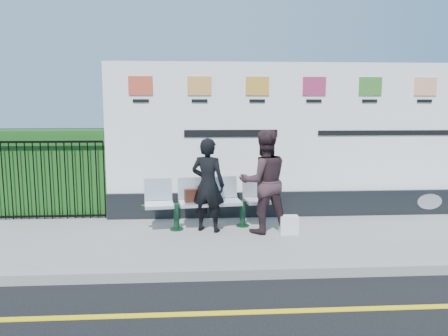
# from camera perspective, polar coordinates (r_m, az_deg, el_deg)

# --- Properties ---
(ground) EXTENTS (80.00, 80.00, 0.00)m
(ground) POSITION_cam_1_polar(r_m,az_deg,el_deg) (5.44, 16.49, -17.29)
(ground) COLOR black
(pavement) EXTENTS (14.00, 3.00, 0.12)m
(pavement) POSITION_cam_1_polar(r_m,az_deg,el_deg) (7.65, 10.01, -9.02)
(pavement) COLOR gray
(pavement) RESTS_ON ground
(kerb) EXTENTS (14.00, 0.18, 0.14)m
(kerb) POSITION_cam_1_polar(r_m,az_deg,el_deg) (6.28, 13.32, -12.92)
(kerb) COLOR gray
(kerb) RESTS_ON ground
(yellow_line) EXTENTS (14.00, 0.10, 0.01)m
(yellow_line) POSITION_cam_1_polar(r_m,az_deg,el_deg) (5.44, 16.50, -17.26)
(yellow_line) COLOR yellow
(yellow_line) RESTS_ON ground
(billboard) EXTENTS (8.00, 0.30, 3.00)m
(billboard) POSITION_cam_1_polar(r_m,az_deg,el_deg) (8.79, 11.34, 2.25)
(billboard) COLOR black
(billboard) RESTS_ON pavement
(hedge) EXTENTS (2.35, 0.70, 1.70)m
(hedge) POSITION_cam_1_polar(r_m,az_deg,el_deg) (9.42, -20.95, -0.50)
(hedge) COLOR #1B5018
(hedge) RESTS_ON pavement
(railing) EXTENTS (2.05, 0.06, 1.54)m
(railing) POSITION_cam_1_polar(r_m,az_deg,el_deg) (9.01, -21.76, -1.44)
(railing) COLOR black
(railing) RESTS_ON pavement
(bench) EXTENTS (2.35, 0.88, 0.49)m
(bench) POSITION_cam_1_polar(r_m,az_deg,el_deg) (7.87, -1.84, -6.09)
(bench) COLOR silver
(bench) RESTS_ON pavement
(woman_left) EXTENTS (0.70, 0.59, 1.64)m
(woman_left) POSITION_cam_1_polar(r_m,az_deg,el_deg) (7.57, -2.11, -2.23)
(woman_left) COLOR black
(woman_left) RESTS_ON pavement
(woman_right) EXTENTS (0.96, 0.80, 1.78)m
(woman_right) POSITION_cam_1_polar(r_m,az_deg,el_deg) (7.51, 5.24, -1.78)
(woman_right) COLOR #332126
(woman_right) RESTS_ON pavement
(handbag_brown) EXTENTS (0.32, 0.19, 0.23)m
(handbag_brown) POSITION_cam_1_polar(r_m,az_deg,el_deg) (7.74, -4.05, -3.59)
(handbag_brown) COLOR black
(handbag_brown) RESTS_ON bench
(carrier_bag_white) EXTENTS (0.31, 0.19, 0.31)m
(carrier_bag_white) POSITION_cam_1_polar(r_m,az_deg,el_deg) (7.62, 8.46, -7.34)
(carrier_bag_white) COLOR silver
(carrier_bag_white) RESTS_ON pavement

